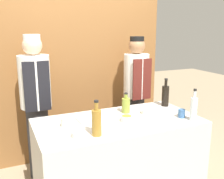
# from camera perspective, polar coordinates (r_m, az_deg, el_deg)

# --- Properties ---
(cabinet_wall) EXTENTS (2.40, 0.18, 2.40)m
(cabinet_wall) POSITION_cam_1_polar(r_m,az_deg,el_deg) (3.74, -7.10, 3.72)
(cabinet_wall) COLOR brown
(cabinet_wall) RESTS_ON ground_plane
(counter) EXTENTS (1.64, 0.83, 0.92)m
(counter) POSITION_cam_1_polar(r_m,az_deg,el_deg) (2.82, 1.42, -15.53)
(counter) COLOR beige
(counter) RESTS_ON ground_plane
(sauce_bowl_white) EXTENTS (0.11, 0.11, 0.05)m
(sauce_bowl_white) POSITION_cam_1_polar(r_m,az_deg,el_deg) (2.26, -7.37, -9.59)
(sauce_bowl_white) COLOR silver
(sauce_bowl_white) RESTS_ON counter
(sauce_bowl_orange) EXTENTS (0.13, 0.13, 0.04)m
(sauce_bowl_orange) POSITION_cam_1_polar(r_m,az_deg,el_deg) (2.85, 7.68, -4.73)
(sauce_bowl_orange) COLOR silver
(sauce_bowl_orange) RESTS_ON counter
(sauce_bowl_yellow) EXTENTS (0.12, 0.12, 0.06)m
(sauce_bowl_yellow) POSITION_cam_1_polar(r_m,az_deg,el_deg) (2.60, 3.20, -6.27)
(sauce_bowl_yellow) COLOR silver
(sauce_bowl_yellow) RESTS_ON counter
(cutting_board) EXTENTS (0.32, 0.23, 0.02)m
(cutting_board) POSITION_cam_1_polar(r_m,az_deg,el_deg) (2.66, -4.15, -6.28)
(cutting_board) COLOR white
(cutting_board) RESTS_ON counter
(bottle_soy) EXTENTS (0.08, 0.08, 0.33)m
(bottle_soy) POSITION_cam_1_polar(r_m,az_deg,el_deg) (3.13, 11.54, -1.23)
(bottle_soy) COLOR black
(bottle_soy) RESTS_ON counter
(bottle_clear) EXTENTS (0.07, 0.07, 0.32)m
(bottle_clear) POSITION_cam_1_polar(r_m,az_deg,el_deg) (2.71, 17.37, -3.92)
(bottle_clear) COLOR silver
(bottle_clear) RESTS_ON counter
(bottle_vinegar) EXTENTS (0.08, 0.08, 0.31)m
(bottle_vinegar) POSITION_cam_1_polar(r_m,az_deg,el_deg) (2.24, -3.38, -7.03)
(bottle_vinegar) COLOR olive
(bottle_vinegar) RESTS_ON counter
(bottle_oil) EXTENTS (0.09, 0.09, 0.22)m
(bottle_oil) POSITION_cam_1_polar(r_m,az_deg,el_deg) (2.84, 3.04, -3.36)
(bottle_oil) COLOR olive
(bottle_oil) RESTS_ON counter
(cup_cream) EXTENTS (0.08, 0.08, 0.08)m
(cup_cream) POSITION_cam_1_polar(r_m,az_deg,el_deg) (2.49, -10.11, -7.06)
(cup_cream) COLOR silver
(cup_cream) RESTS_ON counter
(cup_blue) EXTENTS (0.07, 0.07, 0.09)m
(cup_blue) POSITION_cam_1_polar(r_m,az_deg,el_deg) (2.79, 14.90, -5.06)
(cup_blue) COLOR #386093
(cup_blue) RESTS_ON counter
(chef_left) EXTENTS (0.36, 0.36, 1.75)m
(chef_left) POSITION_cam_1_polar(r_m,az_deg,el_deg) (3.24, -16.18, -2.74)
(chef_left) COLOR #28282D
(chef_left) RESTS_ON ground_plane
(chef_right) EXTENTS (0.34, 0.34, 1.70)m
(chef_right) POSITION_cam_1_polar(r_m,az_deg,el_deg) (3.66, 5.22, -0.71)
(chef_right) COLOR #28282D
(chef_right) RESTS_ON ground_plane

